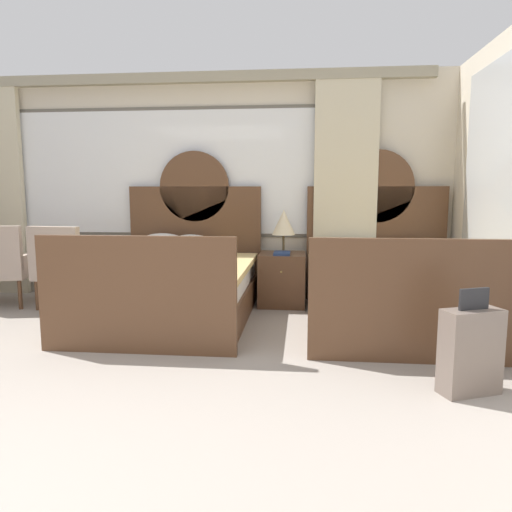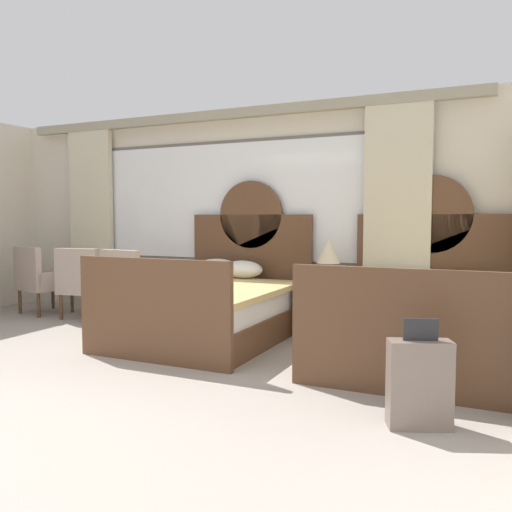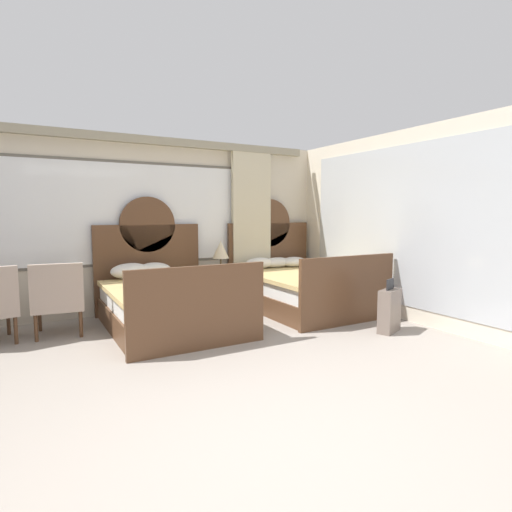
{
  "view_description": "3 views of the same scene",
  "coord_description": "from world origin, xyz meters",
  "px_view_note": "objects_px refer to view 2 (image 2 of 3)",
  "views": [
    {
      "loc": [
        1.69,
        -1.41,
        1.3
      ],
      "look_at": [
        1.3,
        2.54,
        0.75
      ],
      "focal_mm": 33.05,
      "sensor_mm": 36.0,
      "label": 1
    },
    {
      "loc": [
        3.18,
        -1.73,
        1.32
      ],
      "look_at": [
        1.17,
        2.68,
        0.96
      ],
      "focal_mm": 36.83,
      "sensor_mm": 36.0,
      "label": 2
    },
    {
      "loc": [
        -1.28,
        -2.08,
        1.53
      ],
      "look_at": [
        1.4,
        2.69,
        0.96
      ],
      "focal_mm": 29.0,
      "sensor_mm": 36.0,
      "label": 3
    }
  ],
  "objects_px": {
    "armchair_by_window_centre": "(84,281)",
    "suitcase_on_floor": "(419,383)",
    "bed_near_window": "(212,305)",
    "table_lamp_on_nightstand": "(328,251)",
    "armchair_by_window_left": "(130,284)",
    "bed_near_mirror": "(418,322)",
    "nightstand_between_beds": "(325,308)",
    "book_on_nightstand": "(323,282)",
    "armchair_by_window_right": "(40,278)"
  },
  "relations": [
    {
      "from": "nightstand_between_beds",
      "to": "table_lamp_on_nightstand",
      "type": "bearing_deg",
      "value": 80.32
    },
    {
      "from": "nightstand_between_beds",
      "to": "table_lamp_on_nightstand",
      "type": "height_order",
      "value": "table_lamp_on_nightstand"
    },
    {
      "from": "armchair_by_window_left",
      "to": "armchair_by_window_right",
      "type": "distance_m",
      "value": 1.53
    },
    {
      "from": "book_on_nightstand",
      "to": "table_lamp_on_nightstand",
      "type": "bearing_deg",
      "value": 86.72
    },
    {
      "from": "bed_near_mirror",
      "to": "book_on_nightstand",
      "type": "relative_size",
      "value": 8.31
    },
    {
      "from": "bed_near_window",
      "to": "armchair_by_window_centre",
      "type": "height_order",
      "value": "bed_near_window"
    },
    {
      "from": "armchair_by_window_right",
      "to": "book_on_nightstand",
      "type": "bearing_deg",
      "value": 4.11
    },
    {
      "from": "book_on_nightstand",
      "to": "armchair_by_window_left",
      "type": "height_order",
      "value": "armchair_by_window_left"
    },
    {
      "from": "bed_near_window",
      "to": "table_lamp_on_nightstand",
      "type": "height_order",
      "value": "bed_near_window"
    },
    {
      "from": "suitcase_on_floor",
      "to": "nightstand_between_beds",
      "type": "bearing_deg",
      "value": 119.83
    },
    {
      "from": "nightstand_between_beds",
      "to": "armchair_by_window_centre",
      "type": "distance_m",
      "value": 3.18
    },
    {
      "from": "bed_near_mirror",
      "to": "armchair_by_window_right",
      "type": "height_order",
      "value": "bed_near_mirror"
    },
    {
      "from": "armchair_by_window_left",
      "to": "nightstand_between_beds",
      "type": "bearing_deg",
      "value": 9.21
    },
    {
      "from": "bed_near_window",
      "to": "table_lamp_on_nightstand",
      "type": "relative_size",
      "value": 4.36
    },
    {
      "from": "armchair_by_window_centre",
      "to": "armchair_by_window_right",
      "type": "distance_m",
      "value": 0.79
    },
    {
      "from": "book_on_nightstand",
      "to": "bed_near_mirror",
      "type": "bearing_deg",
      "value": -26.64
    },
    {
      "from": "armchair_by_window_right",
      "to": "bed_near_mirror",
      "type": "bearing_deg",
      "value": -2.97
    },
    {
      "from": "bed_near_mirror",
      "to": "armchair_by_window_left",
      "type": "xyz_separation_m",
      "value": [
        -3.5,
        0.26,
        0.14
      ]
    },
    {
      "from": "book_on_nightstand",
      "to": "armchair_by_window_left",
      "type": "xyz_separation_m",
      "value": [
        -2.41,
        -0.29,
        -0.12
      ]
    },
    {
      "from": "bed_near_window",
      "to": "book_on_nightstand",
      "type": "relative_size",
      "value": 8.31
    },
    {
      "from": "nightstand_between_beds",
      "to": "bed_near_mirror",
      "type": "bearing_deg",
      "value": -30.89
    },
    {
      "from": "bed_near_mirror",
      "to": "table_lamp_on_nightstand",
      "type": "bearing_deg",
      "value": 146.67
    },
    {
      "from": "bed_near_mirror",
      "to": "armchair_by_window_centre",
      "type": "bearing_deg",
      "value": 176.49
    },
    {
      "from": "table_lamp_on_nightstand",
      "to": "suitcase_on_floor",
      "type": "relative_size",
      "value": 0.71
    },
    {
      "from": "book_on_nightstand",
      "to": "suitcase_on_floor",
      "type": "distance_m",
      "value": 2.57
    },
    {
      "from": "table_lamp_on_nightstand",
      "to": "bed_near_mirror",
      "type": "bearing_deg",
      "value": -33.33
    },
    {
      "from": "nightstand_between_beds",
      "to": "bed_near_window",
      "type": "bearing_deg",
      "value": -149.15
    },
    {
      "from": "armchair_by_window_centre",
      "to": "nightstand_between_beds",
      "type": "bearing_deg",
      "value": 7.05
    },
    {
      "from": "book_on_nightstand",
      "to": "armchair_by_window_centre",
      "type": "distance_m",
      "value": 3.17
    },
    {
      "from": "bed_near_window",
      "to": "armchair_by_window_left",
      "type": "bearing_deg",
      "value": 168.77
    },
    {
      "from": "armchair_by_window_centre",
      "to": "suitcase_on_floor",
      "type": "relative_size",
      "value": 1.34
    },
    {
      "from": "book_on_nightstand",
      "to": "suitcase_on_floor",
      "type": "relative_size",
      "value": 0.37
    },
    {
      "from": "table_lamp_on_nightstand",
      "to": "armchair_by_window_right",
      "type": "height_order",
      "value": "table_lamp_on_nightstand"
    },
    {
      "from": "book_on_nightstand",
      "to": "armchair_by_window_right",
      "type": "height_order",
      "value": "armchair_by_window_right"
    },
    {
      "from": "book_on_nightstand",
      "to": "armchair_by_window_right",
      "type": "bearing_deg",
      "value": -175.89
    },
    {
      "from": "table_lamp_on_nightstand",
      "to": "book_on_nightstand",
      "type": "xyz_separation_m",
      "value": [
        -0.01,
        -0.16,
        -0.33
      ]
    },
    {
      "from": "nightstand_between_beds",
      "to": "table_lamp_on_nightstand",
      "type": "distance_m",
      "value": 0.64
    },
    {
      "from": "table_lamp_on_nightstand",
      "to": "armchair_by_window_centre",
      "type": "bearing_deg",
      "value": -171.94
    },
    {
      "from": "armchair_by_window_left",
      "to": "bed_near_mirror",
      "type": "bearing_deg",
      "value": -4.24
    },
    {
      "from": "bed_near_mirror",
      "to": "book_on_nightstand",
      "type": "bearing_deg",
      "value": 153.36
    },
    {
      "from": "nightstand_between_beds",
      "to": "book_on_nightstand",
      "type": "relative_size",
      "value": 2.3
    },
    {
      "from": "nightstand_between_beds",
      "to": "armchair_by_window_left",
      "type": "distance_m",
      "value": 2.45
    },
    {
      "from": "armchair_by_window_left",
      "to": "armchair_by_window_right",
      "type": "relative_size",
      "value": 1.0
    },
    {
      "from": "suitcase_on_floor",
      "to": "armchair_by_window_centre",
      "type": "bearing_deg",
      "value": 156.93
    },
    {
      "from": "nightstand_between_beds",
      "to": "suitcase_on_floor",
      "type": "height_order",
      "value": "suitcase_on_floor"
    },
    {
      "from": "nightstand_between_beds",
      "to": "table_lamp_on_nightstand",
      "type": "relative_size",
      "value": 1.21
    },
    {
      "from": "armchair_by_window_centre",
      "to": "armchair_by_window_right",
      "type": "xyz_separation_m",
      "value": [
        -0.79,
        0.0,
        0.0
      ]
    },
    {
      "from": "suitcase_on_floor",
      "to": "armchair_by_window_left",
      "type": "bearing_deg",
      "value": 152.95
    },
    {
      "from": "armchair_by_window_centre",
      "to": "suitcase_on_floor",
      "type": "height_order",
      "value": "armchair_by_window_centre"
    },
    {
      "from": "bed_near_window",
      "to": "suitcase_on_floor",
      "type": "relative_size",
      "value": 3.11
    }
  ]
}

